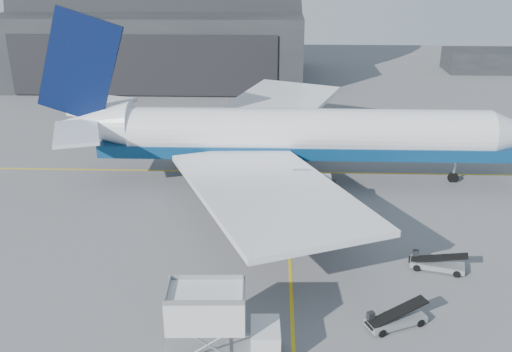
{
  "coord_description": "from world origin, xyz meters",
  "views": [
    {
      "loc": [
        -1.34,
        -37.12,
        23.47
      ],
      "look_at": [
        -2.89,
        8.09,
        4.5
      ],
      "focal_mm": 40.0,
      "sensor_mm": 36.0,
      "label": 1
    }
  ],
  "objects_px": {
    "airliner": "(288,135)",
    "pushback_tug": "(305,198)",
    "belt_loader_a": "(395,319)",
    "catering_truck": "(217,326)",
    "belt_loader_b": "(436,264)"
  },
  "relations": [
    {
      "from": "catering_truck",
      "to": "belt_loader_b",
      "type": "relative_size",
      "value": 1.62
    },
    {
      "from": "airliner",
      "to": "pushback_tug",
      "type": "relative_size",
      "value": 10.7
    },
    {
      "from": "catering_truck",
      "to": "pushback_tug",
      "type": "distance_m",
      "value": 22.49
    },
    {
      "from": "pushback_tug",
      "to": "belt_loader_a",
      "type": "height_order",
      "value": "pushback_tug"
    },
    {
      "from": "belt_loader_a",
      "to": "pushback_tug",
      "type": "bearing_deg",
      "value": 82.75
    },
    {
      "from": "catering_truck",
      "to": "airliner",
      "type": "bearing_deg",
      "value": 78.14
    },
    {
      "from": "catering_truck",
      "to": "belt_loader_a",
      "type": "bearing_deg",
      "value": 14.96
    },
    {
      "from": "airliner",
      "to": "pushback_tug",
      "type": "distance_m",
      "value": 7.58
    },
    {
      "from": "catering_truck",
      "to": "pushback_tug",
      "type": "xyz_separation_m",
      "value": [
        6.17,
        21.56,
        -1.65
      ]
    },
    {
      "from": "catering_truck",
      "to": "belt_loader_b",
      "type": "height_order",
      "value": "catering_truck"
    },
    {
      "from": "airliner",
      "to": "pushback_tug",
      "type": "xyz_separation_m",
      "value": [
        1.52,
        -6.13,
        -4.2
      ]
    },
    {
      "from": "airliner",
      "to": "belt_loader_a",
      "type": "bearing_deg",
      "value": -74.68
    },
    {
      "from": "belt_loader_a",
      "to": "belt_loader_b",
      "type": "height_order",
      "value": "belt_loader_a"
    },
    {
      "from": "pushback_tug",
      "to": "airliner",
      "type": "bearing_deg",
      "value": 114.83
    },
    {
      "from": "belt_loader_a",
      "to": "airliner",
      "type": "bearing_deg",
      "value": 82.28
    }
  ]
}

